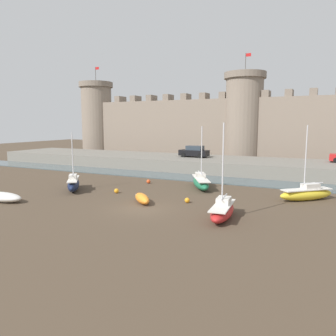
{
  "coord_description": "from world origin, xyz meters",
  "views": [
    {
      "loc": [
        12.28,
        -20.9,
        6.45
      ],
      "look_at": [
        -0.11,
        4.91,
        2.5
      ],
      "focal_mm": 35.0,
      "sensor_mm": 36.0,
      "label": 1
    }
  ],
  "objects": [
    {
      "name": "rowboat_foreground_centre",
      "position": [
        -0.85,
        1.59,
        0.39
      ],
      "size": [
        2.67,
        2.7,
        0.75
      ],
      "color": "orange",
      "rests_on": "ground"
    },
    {
      "name": "water_channel",
      "position": [
        0.0,
        14.53,
        0.05
      ],
      "size": [
        80.0,
        4.5,
        0.1
      ],
      "primitive_type": "cube",
      "color": "#47565B",
      "rests_on": "ground"
    },
    {
      "name": "sailboat_midflat_right",
      "position": [
        -9.26,
        3.0,
        0.68
      ],
      "size": [
        3.65,
        4.3,
        5.57
      ],
      "color": "#141E3D",
      "rests_on": "ground"
    },
    {
      "name": "mooring_buoy_off_centre",
      "position": [
        2.45,
        3.2,
        0.21
      ],
      "size": [
        0.42,
        0.42,
        0.42
      ],
      "primitive_type": "sphere",
      "color": "orange",
      "rests_on": "ground"
    },
    {
      "name": "rowboat_foreground_right",
      "position": [
        -11.51,
        -3.03,
        0.41
      ],
      "size": [
        4.04,
        1.73,
        0.78
      ],
      "color": "silver",
      "rests_on": "ground"
    },
    {
      "name": "sailboat_near_channel_right",
      "position": [
        11.13,
        8.38,
        0.59
      ],
      "size": [
        4.53,
        4.26,
        6.29
      ],
      "color": "yellow",
      "rests_on": "ground"
    },
    {
      "name": "sailboat_midflat_centre",
      "position": [
        6.29,
        0.12,
        0.59
      ],
      "size": [
        1.73,
        4.67,
        6.47
      ],
      "color": "red",
      "rests_on": "ground"
    },
    {
      "name": "ground_plane",
      "position": [
        0.0,
        0.0,
        0.0
      ],
      "size": [
        160.0,
        160.0,
        0.0
      ],
      "primitive_type": "plane",
      "color": "#4C3D2D"
    },
    {
      "name": "mooring_buoy_near_shore",
      "position": [
        -4.87,
        3.79,
        0.22
      ],
      "size": [
        0.43,
        0.43,
        0.43
      ],
      "primitive_type": "sphere",
      "color": "orange",
      "rests_on": "ground"
    },
    {
      "name": "quay_road",
      "position": [
        0.0,
        21.78,
        0.83
      ],
      "size": [
        71.74,
        10.0,
        1.67
      ],
      "primitive_type": "cube",
      "color": "slate",
      "rests_on": "ground"
    },
    {
      "name": "car_quay_west",
      "position": [
        -4.3,
        22.17,
        2.45
      ],
      "size": [
        4.18,
        2.04,
        1.62
      ],
      "color": "black",
      "rests_on": "quay_road"
    },
    {
      "name": "mooring_buoy_mid_mud",
      "position": [
        -4.59,
        9.39,
        0.21
      ],
      "size": [
        0.42,
        0.42,
        0.42
      ],
      "primitive_type": "sphere",
      "color": "#E04C1E",
      "rests_on": "ground"
    },
    {
      "name": "castle",
      "position": [
        -0.0,
        33.43,
        6.3
      ],
      "size": [
        66.43,
        6.7,
        17.52
      ],
      "color": "gray",
      "rests_on": "ground"
    },
    {
      "name": "sailboat_near_channel_left",
      "position": [
        1.35,
        9.41,
        0.61
      ],
      "size": [
        3.85,
        5.53,
        6.15
      ],
      "color": "#1E6B47",
      "rests_on": "ground"
    }
  ]
}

